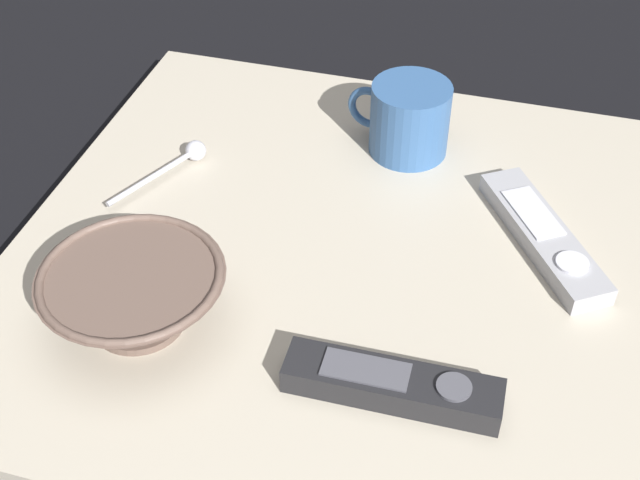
# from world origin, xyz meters

# --- Properties ---
(ground_plane) EXTENTS (6.00, 6.00, 0.00)m
(ground_plane) POSITION_xyz_m (0.00, 0.00, 0.00)
(ground_plane) COLOR black
(table) EXTENTS (0.67, 0.64, 0.04)m
(table) POSITION_xyz_m (0.00, 0.00, 0.02)
(table) COLOR #B7AD99
(table) RESTS_ON ground
(cereal_bowl) EXTENTS (0.17, 0.17, 0.06)m
(cereal_bowl) POSITION_xyz_m (-0.16, -0.14, 0.08)
(cereal_bowl) COLOR brown
(cereal_bowl) RESTS_ON table
(coffee_mug) EXTENTS (0.12, 0.09, 0.08)m
(coffee_mug) POSITION_xyz_m (0.02, 0.19, 0.09)
(coffee_mug) COLOR #33598C
(coffee_mug) RESTS_ON table
(teaspoon) EXTENTS (0.07, 0.13, 0.02)m
(teaspoon) POSITION_xyz_m (-0.21, 0.09, 0.06)
(teaspoon) COLOR silver
(teaspoon) RESTS_ON table
(tv_remote_near) EXTENTS (0.19, 0.05, 0.03)m
(tv_remote_near) POSITION_xyz_m (0.08, -0.17, 0.06)
(tv_remote_near) COLOR black
(tv_remote_near) RESTS_ON table
(tv_remote_far) EXTENTS (0.15, 0.19, 0.02)m
(tv_remote_far) POSITION_xyz_m (0.19, 0.06, 0.05)
(tv_remote_far) COLOR #9E9EA3
(tv_remote_far) RESTS_ON table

